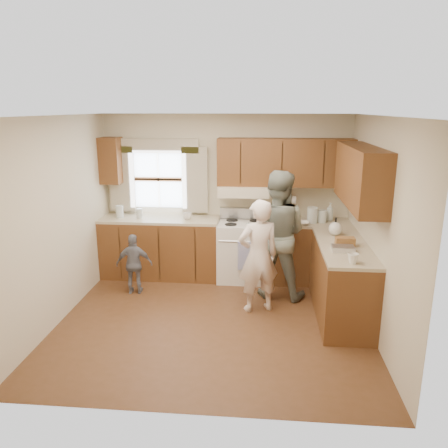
# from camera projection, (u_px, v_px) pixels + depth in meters

# --- Properties ---
(room) EXTENTS (3.80, 3.80, 3.80)m
(room) POSITION_uv_depth(u_px,v_px,m) (213.00, 224.00, 5.16)
(room) COLOR #503018
(room) RESTS_ON ground
(kitchen_fixtures) EXTENTS (3.80, 2.25, 2.15)m
(kitchen_fixtures) POSITION_uv_depth(u_px,v_px,m) (264.00, 234.00, 6.24)
(kitchen_fixtures) COLOR #40230D
(kitchen_fixtures) RESTS_ON ground
(stove) EXTENTS (0.76, 0.67, 1.07)m
(stove) POSITION_uv_depth(u_px,v_px,m) (243.00, 250.00, 6.71)
(stove) COLOR silver
(stove) RESTS_ON ground
(woman_left) EXTENTS (0.63, 0.53, 1.49)m
(woman_left) POSITION_uv_depth(u_px,v_px,m) (258.00, 256.00, 5.58)
(woman_left) COLOR silver
(woman_left) RESTS_ON ground
(woman_right) EXTENTS (0.98, 0.82, 1.79)m
(woman_right) POSITION_uv_depth(u_px,v_px,m) (276.00, 235.00, 6.00)
(woman_right) COLOR #1E392C
(woman_right) RESTS_ON ground
(child) EXTENTS (0.53, 0.26, 0.87)m
(child) POSITION_uv_depth(u_px,v_px,m) (134.00, 264.00, 6.19)
(child) COLOR slate
(child) RESTS_ON ground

